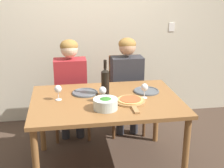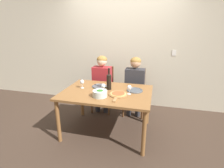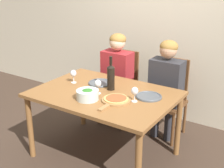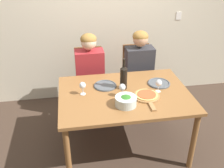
# 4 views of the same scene
# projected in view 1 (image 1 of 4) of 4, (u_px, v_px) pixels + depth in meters

# --- Properties ---
(ground_plane) EXTENTS (40.00, 40.00, 0.00)m
(ground_plane) POSITION_uv_depth(u_px,v_px,m) (107.00, 166.00, 3.28)
(ground_plane) COLOR #3D2D23
(back_wall) EXTENTS (10.00, 0.06, 2.70)m
(back_wall) POSITION_uv_depth(u_px,v_px,m) (91.00, 21.00, 4.10)
(back_wall) COLOR beige
(back_wall) RESTS_ON ground
(dining_table) EXTENTS (1.45, 1.03, 0.76)m
(dining_table) POSITION_uv_depth(u_px,v_px,m) (106.00, 107.00, 3.07)
(dining_table) COLOR brown
(dining_table) RESTS_ON ground
(chair_left) EXTENTS (0.42, 0.42, 0.96)m
(chair_left) POSITION_uv_depth(u_px,v_px,m) (71.00, 95.00, 3.88)
(chair_left) COLOR brown
(chair_left) RESTS_ON ground
(chair_right) EXTENTS (0.42, 0.42, 0.96)m
(chair_right) POSITION_uv_depth(u_px,v_px,m) (125.00, 92.00, 3.98)
(chair_right) COLOR brown
(chair_right) RESTS_ON ground
(person_woman) EXTENTS (0.47, 0.51, 1.22)m
(person_woman) POSITION_uv_depth(u_px,v_px,m) (71.00, 80.00, 3.70)
(person_woman) COLOR #28282D
(person_woman) RESTS_ON ground
(person_man) EXTENTS (0.47, 0.51, 1.22)m
(person_man) POSITION_uv_depth(u_px,v_px,m) (127.00, 78.00, 3.80)
(person_man) COLOR #28282D
(person_man) RESTS_ON ground
(wine_bottle) EXTENTS (0.08, 0.08, 0.37)m
(wine_bottle) POSITION_uv_depth(u_px,v_px,m) (105.00, 81.00, 3.10)
(wine_bottle) COLOR black
(wine_bottle) RESTS_ON dining_table
(broccoli_bowl) EXTENTS (0.22, 0.22, 0.11)m
(broccoli_bowl) POSITION_uv_depth(u_px,v_px,m) (105.00, 104.00, 2.80)
(broccoli_bowl) COLOR silver
(broccoli_bowl) RESTS_ON dining_table
(dinner_plate_left) EXTENTS (0.27, 0.27, 0.02)m
(dinner_plate_left) POSITION_uv_depth(u_px,v_px,m) (85.00, 93.00, 3.19)
(dinner_plate_left) COLOR #4C5156
(dinner_plate_left) RESTS_ON dining_table
(dinner_plate_right) EXTENTS (0.27, 0.27, 0.02)m
(dinner_plate_right) POSITION_uv_depth(u_px,v_px,m) (146.00, 91.00, 3.24)
(dinner_plate_right) COLOR #4C5156
(dinner_plate_right) RESTS_ON dining_table
(pizza_on_board) EXTENTS (0.29, 0.43, 0.04)m
(pizza_on_board) POSITION_uv_depth(u_px,v_px,m) (131.00, 101.00, 2.96)
(pizza_on_board) COLOR #9E7042
(pizza_on_board) RESTS_ON dining_table
(wine_glass_left) EXTENTS (0.07, 0.07, 0.15)m
(wine_glass_left) POSITION_uv_depth(u_px,v_px,m) (58.00, 90.00, 2.99)
(wine_glass_left) COLOR silver
(wine_glass_left) RESTS_ON dining_table
(wine_glass_right) EXTENTS (0.07, 0.07, 0.15)m
(wine_glass_right) POSITION_uv_depth(u_px,v_px,m) (145.00, 88.00, 3.04)
(wine_glass_right) COLOR silver
(wine_glass_right) RESTS_ON dining_table
(wine_glass_centre) EXTENTS (0.07, 0.07, 0.15)m
(wine_glass_centre) POSITION_uv_depth(u_px,v_px,m) (103.00, 91.00, 2.95)
(wine_glass_centre) COLOR silver
(wine_glass_centre) RESTS_ON dining_table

